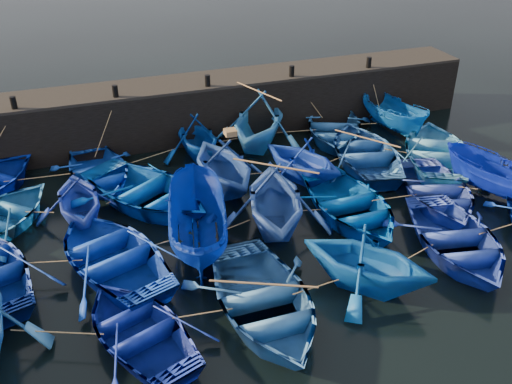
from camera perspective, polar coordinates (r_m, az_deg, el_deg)
name	(u,v)px	position (r m, az deg, el deg)	size (l,w,h in m)	color
ground	(289,257)	(18.74, 3.28, -6.48)	(120.00, 120.00, 0.00)	black
quay_wall	(204,108)	(26.94, -5.23, 8.35)	(26.00, 2.50, 2.50)	black
quay_top	(203,81)	(26.49, -5.36, 10.99)	(26.00, 2.50, 0.12)	black
bollard_0	(14,103)	(24.93, -23.09, 8.22)	(0.24, 0.24, 0.50)	black
bollard_1	(115,91)	(24.93, -13.90, 9.77)	(0.24, 0.24, 0.50)	black
bollard_2	(208,81)	(25.56, -4.87, 11.04)	(0.24, 0.24, 0.50)	black
bollard_3	(292,71)	(26.79, 3.60, 11.98)	(0.24, 0.24, 0.50)	black
bollard_4	(369,62)	(28.52, 11.22, 12.60)	(0.24, 0.24, 0.50)	black
boat_1	(98,171)	(23.60, -15.51, 2.05)	(3.41, 4.77, 0.99)	#0B35A2
boat_2	(197,137)	(24.72, -5.93, 5.54)	(3.14, 3.64, 1.92)	navy
boat_3	(259,120)	(25.42, 0.27, 7.23)	(4.24, 4.91, 2.59)	blue
boat_4	(334,127)	(26.77, 7.76, 6.42)	(3.78, 5.28, 1.10)	navy
boat_5	(394,115)	(27.88, 13.62, 7.48)	(1.64, 4.34, 1.68)	#064993
boat_7	(79,198)	(20.91, -17.33, -0.58)	(3.15, 3.65, 1.92)	#1E36A0
boat_8	(147,191)	(21.49, -10.86, 0.08)	(4.15, 5.79, 1.20)	#0346B2
boat_9	(224,164)	(21.85, -3.25, 2.82)	(3.81, 4.42, 2.33)	navy
boat_10	(303,158)	(22.73, 4.67, 3.39)	(3.23, 3.75, 1.97)	#1033B1
boat_11	(366,151)	(24.59, 10.91, 4.00)	(3.95, 5.52, 1.15)	navy
boat_12	(437,151)	(25.35, 17.64, 3.94)	(4.05, 5.67, 1.18)	#3781D1
boat_14	(112,254)	(18.42, -14.18, -6.02)	(3.93, 5.49, 1.14)	#092FA9
boat_15	(196,224)	(18.59, -5.97, -3.21)	(1.94, 5.15, 1.99)	navy
boat_16	(275,199)	(19.42, 1.88, -0.67)	(4.01, 4.65, 2.45)	#2A50A2
boat_17	(350,205)	(20.63, 9.38, -1.28)	(3.81, 5.33, 1.11)	#0048A6
boat_18	(437,191)	(22.31, 17.65, 0.07)	(3.59, 5.02, 1.04)	#2E45AE
boat_19	(499,178)	(23.33, 23.13, 1.28)	(1.66, 4.41, 1.71)	#051995
boat_21	(139,329)	(15.79, -11.62, -13.24)	(3.20, 4.47, 0.93)	navy
boat_22	(263,301)	(16.14, 0.73, -10.83)	(3.93, 5.50, 1.14)	#2B62A3
boat_23	(368,259)	(17.12, 11.09, -6.61)	(3.50, 4.06, 2.14)	#094EA5
boat_24	(456,239)	(19.66, 19.39, -4.50)	(3.75, 5.25, 1.09)	#1E379B
wooden_crate	(230,132)	(21.38, -2.57, 5.98)	(0.43, 0.44, 0.22)	olive
mooring_ropes	(229,169)	(22.09, -2.71, 2.31)	(18.21, 11.93, 2.10)	tan
loose_oars	(295,158)	(20.75, 3.87, 3.40)	(9.61, 12.69, 1.51)	#99724C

